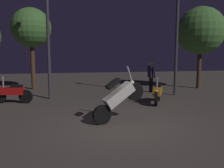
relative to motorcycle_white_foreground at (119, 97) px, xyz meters
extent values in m
plane|color=#4C443D|center=(-0.06, -0.37, -0.74)|extent=(40.00, 40.00, 0.00)
cylinder|color=black|center=(-0.52, -0.15, -0.46)|extent=(0.57, 0.25, 0.56)
cylinder|color=black|center=(0.53, 0.16, 0.12)|extent=(0.57, 0.25, 0.56)
cube|color=beige|center=(0.00, 0.00, 0.06)|extent=(1.01, 0.56, 0.76)
cube|color=black|center=(-0.19, -0.06, 0.40)|extent=(0.48, 0.35, 0.32)
cylinder|color=gray|center=(0.34, 0.10, 0.66)|extent=(0.21, 0.12, 0.44)
sphere|color=#F2EABF|center=(0.44, 0.13, 0.40)|extent=(0.12, 0.12, 0.12)
cylinder|color=black|center=(-3.11, 3.33, -0.46)|extent=(0.57, 0.23, 0.56)
cube|color=#B71414|center=(-3.64, 3.46, -0.23)|extent=(0.99, 0.51, 0.30)
cube|color=black|center=(-3.45, 3.41, -0.03)|extent=(0.48, 0.34, 0.10)
cylinder|color=gray|center=(-3.98, 3.54, 0.14)|extent=(0.07, 0.07, 0.45)
sphere|color=#F2EABF|center=(-4.08, 3.56, -0.18)|extent=(0.12, 0.12, 0.12)
cylinder|color=black|center=(2.43, 2.75, -0.46)|extent=(0.35, 0.54, 0.56)
cylinder|color=black|center=(1.91, 1.78, -0.46)|extent=(0.35, 0.54, 0.56)
cube|color=orange|center=(2.17, 2.27, -0.23)|extent=(0.71, 0.98, 0.30)
cube|color=black|center=(2.27, 2.44, -0.03)|extent=(0.42, 0.50, 0.10)
cylinder|color=gray|center=(2.01, 1.96, 0.14)|extent=(0.08, 0.08, 0.45)
sphere|color=#F2EABF|center=(1.96, 1.87, -0.18)|extent=(0.12, 0.12, 0.12)
cylinder|color=black|center=(2.94, 5.08, -0.35)|extent=(0.12, 0.12, 0.79)
cylinder|color=black|center=(2.97, 4.92, -0.35)|extent=(0.12, 0.12, 0.79)
cube|color=#261E38|center=(2.96, 5.00, 0.34)|extent=(0.29, 0.39, 0.59)
sphere|color=tan|center=(2.96, 5.00, 0.78)|extent=(0.22, 0.22, 0.22)
cylinder|color=#261E38|center=(2.92, 5.24, 0.37)|extent=(0.12, 0.19, 0.54)
cylinder|color=#261E38|center=(2.99, 4.77, 0.37)|extent=(0.12, 0.19, 0.54)
cylinder|color=#38383D|center=(-2.19, 4.14, 1.99)|extent=(0.14, 0.14, 5.48)
cylinder|color=#38383D|center=(3.77, 3.89, 1.94)|extent=(0.14, 0.14, 5.37)
cylinder|color=#4C331E|center=(-3.29, 7.38, 0.62)|extent=(0.24, 0.24, 2.72)
sphere|color=#477A38|center=(-3.29, 7.38, 2.75)|extent=(2.20, 2.20, 2.20)
cylinder|color=#4C331E|center=(6.28, 5.84, 0.46)|extent=(0.24, 0.24, 2.41)
sphere|color=#477A38|center=(6.28, 5.84, 2.62)|extent=(2.74, 2.74, 2.74)
camera|label=1|loc=(-1.53, -6.39, 1.20)|focal=36.73mm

